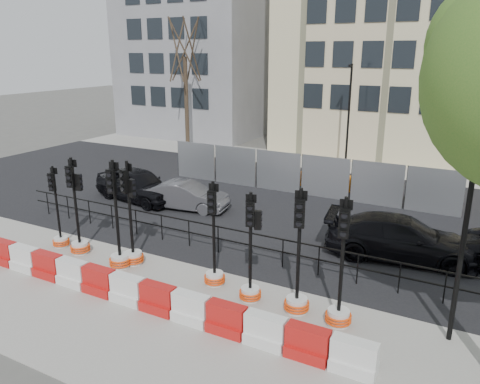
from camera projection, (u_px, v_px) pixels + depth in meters
The scene contains 23 objects.
ground at pixel (199, 267), 15.14m from camera, with size 120.00×120.00×0.00m, color #51514C.
sidewalk_near at pixel (139, 310), 12.60m from camera, with size 40.00×6.00×0.02m, color gray.
road at pixel (284, 206), 21.04m from camera, with size 40.00×14.00×0.03m, color black.
sidewalk_far at pixel (342, 164), 28.63m from camera, with size 40.00×4.00×0.02m, color gray.
building_grey at pixel (200, 46), 37.96m from camera, with size 11.00×9.06×14.00m.
building_cream at pixel (407, 13), 30.16m from camera, with size 15.00×10.06×18.00m.
kerb_railing at pixel (218, 235), 15.95m from camera, with size 18.00×0.04×1.00m.
heras_fencing at pixel (318, 179), 23.01m from camera, with size 14.33×1.72×2.00m.
lamp_post_far at pixel (349, 114), 26.61m from camera, with size 0.12×0.56×6.00m.
lamp_post_near at pixel (467, 215), 10.38m from camera, with size 0.12×0.56×6.00m.
tree_bare_far at pixel (185, 51), 31.24m from camera, with size 2.00×2.00×9.00m.
barrier_row at pixel (143, 295), 12.67m from camera, with size 12.55×0.50×0.80m.
traffic_signal_a at pixel (60, 231), 16.51m from camera, with size 0.58×0.58×2.96m.
traffic_signal_b at pixel (79, 232), 15.89m from camera, with size 0.67×0.67×3.39m.
traffic_signal_c at pixel (119, 246), 14.88m from camera, with size 0.70×0.70×3.56m.
traffic_signal_d at pixel (132, 241), 15.09m from camera, with size 0.68×0.68×3.47m.
traffic_signal_e at pixel (214, 264), 13.79m from camera, with size 0.63×0.63×3.20m.
traffic_signal_f at pixel (251, 276), 12.89m from camera, with size 0.62×0.62×3.17m.
traffic_signal_g at pixel (297, 288), 12.31m from camera, with size 0.68×0.68×3.46m.
traffic_signal_h at pixel (339, 300), 11.73m from camera, with size 0.67×0.67×3.43m.
car_a at pixel (138, 184), 21.61m from camera, with size 4.74×2.52×1.53m, color black.
car_b at pixel (187, 196), 20.45m from camera, with size 3.87×1.82×1.23m, color #47464B.
car_c at pixel (401, 238), 15.55m from camera, with size 5.22×2.73×1.44m, color black.
Camera 1 is at (7.66, -11.53, 6.72)m, focal length 35.00 mm.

